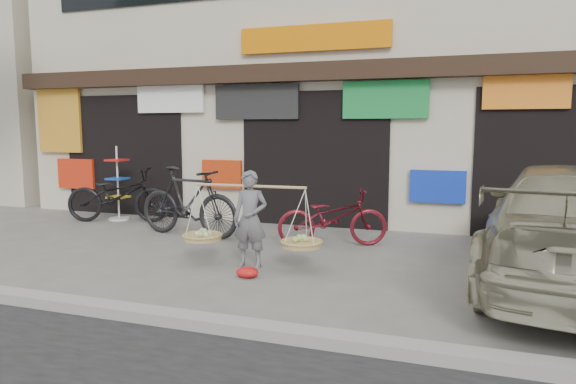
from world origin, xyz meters
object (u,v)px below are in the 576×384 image
(street_vendor, at_px, (250,224))
(bike_0, at_px, (118,195))
(bike_2, at_px, (332,217))
(bike_1, at_px, (188,202))
(display_rack, at_px, (118,190))

(street_vendor, xyz_separation_m, bike_0, (-4.01, 2.36, -0.06))
(street_vendor, distance_m, bike_2, 1.84)
(bike_0, height_order, bike_2, bike_0)
(bike_0, bearing_deg, bike_1, -127.65)
(bike_0, distance_m, bike_1, 2.28)
(bike_0, relative_size, bike_1, 1.02)
(bike_2, bearing_deg, street_vendor, 132.07)
(bike_0, xyz_separation_m, bike_1, (2.13, -0.81, 0.07))
(street_vendor, distance_m, display_rack, 4.89)
(bike_2, relative_size, display_rack, 1.16)
(bike_1, xyz_separation_m, bike_2, (2.68, 0.10, -0.16))
(bike_2, xyz_separation_m, display_rack, (-4.96, 0.91, 0.16))
(bike_0, height_order, display_rack, display_rack)
(bike_1, bearing_deg, bike_0, 77.17)
(street_vendor, xyz_separation_m, display_rack, (-4.17, 2.56, 0.01))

